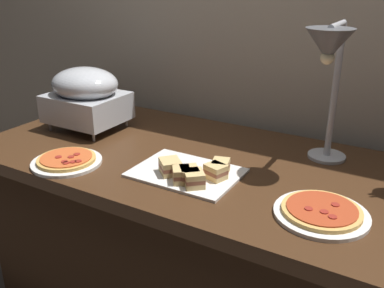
{
  "coord_description": "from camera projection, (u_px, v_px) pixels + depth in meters",
  "views": [
    {
      "loc": [
        0.66,
        -1.28,
        1.41
      ],
      "look_at": [
        -0.09,
        0.0,
        0.81
      ],
      "focal_mm": 39.54,
      "sensor_mm": 36.0,
      "label": 1
    }
  ],
  "objects": [
    {
      "name": "pizza_plate_center",
      "position": [
        67.0,
        161.0,
        1.55
      ],
      "size": [
        0.26,
        0.26,
        0.03
      ],
      "color": "white",
      "rests_on": "buffet_table"
    },
    {
      "name": "chafing_dish",
      "position": [
        86.0,
        95.0,
        1.86
      ],
      "size": [
        0.32,
        0.27,
        0.28
      ],
      "color": "#B7BABF",
      "rests_on": "buffet_table"
    },
    {
      "name": "back_wall",
      "position": [
        268.0,
        26.0,
        1.82
      ],
      "size": [
        4.4,
        0.04,
        2.4
      ],
      "primitive_type": "cube",
      "color": "tan",
      "rests_on": "ground_plane"
    },
    {
      "name": "pizza_plate_front",
      "position": [
        321.0,
        212.0,
        1.21
      ],
      "size": [
        0.27,
        0.27,
        0.03
      ],
      "color": "white",
      "rests_on": "buffet_table"
    },
    {
      "name": "sandwich_platter",
      "position": [
        190.0,
        172.0,
        1.44
      ],
      "size": [
        0.36,
        0.27,
        0.06
      ],
      "color": "white",
      "rests_on": "buffet_table"
    },
    {
      "name": "buffet_table",
      "position": [
        211.0,
        245.0,
        1.72
      ],
      "size": [
        1.9,
        0.84,
        0.76
      ],
      "color": "#422816",
      "rests_on": "ground_plane"
    },
    {
      "name": "heat_lamp",
      "position": [
        329.0,
        60.0,
        1.34
      ],
      "size": [
        0.15,
        0.33,
        0.51
      ],
      "color": "#B7BABF",
      "rests_on": "buffet_table"
    }
  ]
}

